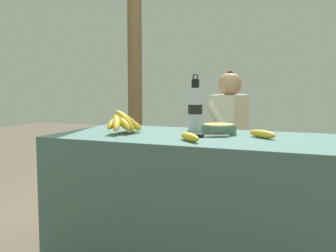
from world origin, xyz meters
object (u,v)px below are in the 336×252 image
Objects in this scene: wooden_bench at (251,164)px; banana_bunch_ripe at (123,121)px; loose_banana_side at (262,134)px; banana_bunch_green at (319,153)px; water_bottle at (195,108)px; support_post_near at (135,42)px; knife at (205,136)px; seated_vendor at (224,129)px; serving_bowl at (219,128)px; loose_banana_front at (190,137)px.

banana_bunch_ripe is at bearing -112.35° from wooden_bench.
banana_bunch_green is at bearing 78.36° from loose_banana_side.
water_bottle is at bearing 39.66° from banana_bunch_ripe.
loose_banana_side is 2.10m from support_post_near.
knife is 1.18m from seated_vendor.
water_bottle is 0.20× the size of wooden_bench.
serving_bowl is 1.15m from banana_bunch_green.
serving_bowl is 0.17m from knife.
loose_banana_side is at bearing -10.00° from knife.
banana_bunch_green is 0.10× the size of support_post_near.
banana_bunch_ripe reaches higher than wooden_bench.
seated_vendor is at bearing 103.33° from serving_bowl.
banana_bunch_ripe is 1.56m from banana_bunch_green.
loose_banana_side reaches higher than knife.
wooden_bench is (0.15, 0.91, -0.49)m from water_bottle.
loose_banana_side is (0.76, 0.09, -0.05)m from banana_bunch_ripe.
loose_banana_front is at bearing -55.39° from support_post_near.
loose_banana_side is at bearing -101.64° from banana_bunch_green.
banana_bunch_green is at bearing 54.34° from water_bottle.
loose_banana_front is at bearing -129.71° from knife.
knife is (-0.02, -0.16, -0.02)m from serving_bowl.
loose_banana_side is at bearing -76.10° from wooden_bench.
banana_bunch_ripe is 1.68× the size of serving_bowl.
loose_banana_front is at bearing 105.08° from seated_vendor.
support_post_near is at bearing 165.41° from wooden_bench.
banana_bunch_green is (0.98, 1.18, -0.30)m from banana_bunch_ripe.
water_bottle is 1.91× the size of loose_banana_side.
banana_bunch_ripe is at bearing -162.45° from serving_bowl.
knife is 2.00m from support_post_near.
water_bottle reaches higher than loose_banana_front.
serving_bowl reaches higher than loose_banana_side.
loose_banana_front is 0.10× the size of wooden_bench.
serving_bowl is 0.33m from loose_banana_front.
knife is at bearing 79.24° from loose_banana_front.
serving_bowl reaches higher than knife.
water_bottle is at bearing 101.11° from seated_vendor.
serving_bowl is 0.69× the size of banana_bunch_green.
banana_bunch_ripe is 0.19× the size of wooden_bench.
knife reaches higher than wooden_bench.
serving_bowl is at bearing 110.49° from seated_vendor.
loose_banana_side is at bearing 39.61° from loose_banana_front.
loose_banana_front reaches higher than banana_bunch_green.
loose_banana_front is at bearing -74.31° from water_bottle.
support_post_near reaches higher than wooden_bench.
knife is (-0.27, -0.09, -0.01)m from loose_banana_side.
loose_banana_front is 0.58× the size of banana_bunch_green.
support_post_near is (-1.01, 1.21, 0.52)m from water_bottle.
support_post_near reaches higher than serving_bowl.
water_bottle is 1.17m from banana_bunch_green.
knife is at bearing -51.95° from support_post_near.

